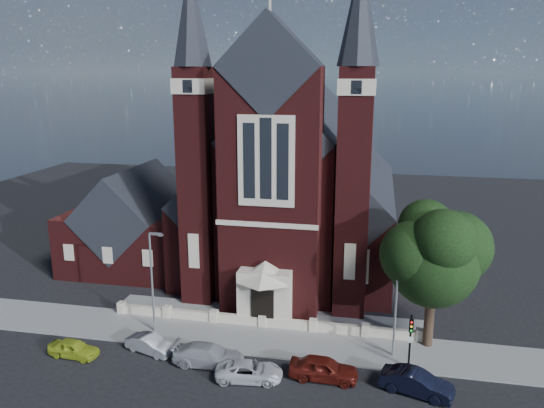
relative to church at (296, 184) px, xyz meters
The scene contains 16 objects.
ground 11.40m from the church, 90.00° to the right, with size 120.00×120.00×0.00m, color black.
pavement_strip 20.18m from the church, 90.00° to the right, with size 60.00×5.00×0.12m, color slate.
forecourt_paving 16.60m from the church, 90.00° to the right, with size 26.00×3.00×0.14m, color slate.
forecourt_wall 18.37m from the church, 90.00° to the right, with size 24.00×0.40×0.90m, color beige.
church is the anchor object (origin of this frame).
parish_hall 17.26m from the church, 162.84° to the right, with size 12.00×12.20×10.24m.
street_tree 21.38m from the church, 53.83° to the right, with size 6.40×6.60×10.70m.
street_lamp_left 20.84m from the church, 112.66° to the right, with size 1.16×0.22×8.09m.
street_lamp_right 21.76m from the church, 61.96° to the right, with size 1.16×0.22×8.09m.
traffic_signal 23.94m from the church, 61.80° to the right, with size 0.28×0.42×4.00m.
car_lime_van 27.46m from the church, 117.35° to the right, with size 1.47×3.65×1.24m, color #ADC226.
car_silver_a 24.16m from the church, 107.96° to the right, with size 1.31×3.75×1.24m, color gray.
car_silver_b 23.91m from the church, 96.16° to the right, with size 2.04×5.01×1.45m, color #A4A6AC.
car_white_suv 24.99m from the church, 88.24° to the right, with size 2.03×4.40×1.22m, color silver.
car_dark_red 24.57m from the church, 76.47° to the right, with size 1.82×4.52×1.54m, color #57150F.
car_navy 26.90m from the church, 64.01° to the right, with size 1.58×4.54×1.50m, color black.
Camera 1 is at (8.35, -30.84, 19.55)m, focal length 35.00 mm.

